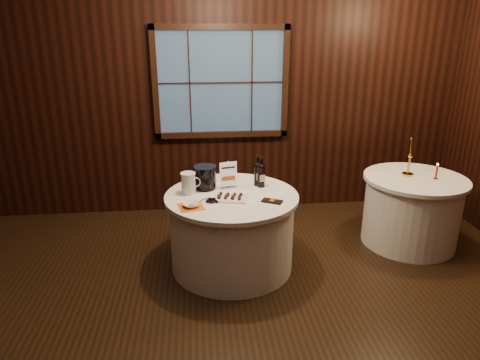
{
  "coord_description": "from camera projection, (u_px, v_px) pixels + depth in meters",
  "views": [
    {
      "loc": [
        -0.31,
        -2.79,
        2.27
      ],
      "look_at": [
        0.07,
        0.9,
        0.95
      ],
      "focal_mm": 32.0,
      "sensor_mm": 36.0,
      "label": 1
    }
  ],
  "objects": [
    {
      "name": "ground",
      "position": [
        243.0,
        330.0,
        3.4
      ],
      "size": [
        6.0,
        6.0,
        0.0
      ],
      "primitive_type": "plane",
      "color": "black",
      "rests_on": "ground"
    },
    {
      "name": "back_wall",
      "position": [
        221.0,
        91.0,
        5.21
      ],
      "size": [
        6.0,
        0.1,
        3.0
      ],
      "color": "black",
      "rests_on": "ground"
    },
    {
      "name": "main_table",
      "position": [
        232.0,
        231.0,
        4.21
      ],
      "size": [
        1.28,
        1.28,
        0.77
      ],
      "color": "white",
      "rests_on": "ground"
    },
    {
      "name": "side_table",
      "position": [
        411.0,
        210.0,
        4.68
      ],
      "size": [
        1.08,
        1.08,
        0.77
      ],
      "color": "white",
      "rests_on": "ground"
    },
    {
      "name": "sign_stand",
      "position": [
        228.0,
        179.0,
        4.21
      ],
      "size": [
        0.17,
        0.12,
        0.28
      ],
      "rotation": [
        0.0,
        0.0,
        0.23
      ],
      "color": "#B1B1B8",
      "rests_on": "main_table"
    },
    {
      "name": "port_bottle_left",
      "position": [
        258.0,
        172.0,
        4.28
      ],
      "size": [
        0.08,
        0.08,
        0.32
      ],
      "rotation": [
        0.0,
        0.0,
        0.24
      ],
      "color": "black",
      "rests_on": "main_table"
    },
    {
      "name": "port_bottle_right",
      "position": [
        261.0,
        174.0,
        4.24
      ],
      "size": [
        0.07,
        0.08,
        0.31
      ],
      "rotation": [
        0.0,
        0.0,
        0.17
      ],
      "color": "black",
      "rests_on": "main_table"
    },
    {
      "name": "ice_bucket",
      "position": [
        205.0,
        177.0,
        4.19
      ],
      "size": [
        0.23,
        0.23,
        0.23
      ],
      "color": "black",
      "rests_on": "main_table"
    },
    {
      "name": "chocolate_plate",
      "position": [
        230.0,
        197.0,
        3.96
      ],
      "size": [
        0.36,
        0.28,
        0.05
      ],
      "rotation": [
        0.0,
        0.0,
        -0.25
      ],
      "color": "white",
      "rests_on": "main_table"
    },
    {
      "name": "chocolate_box",
      "position": [
        272.0,
        201.0,
        3.91
      ],
      "size": [
        0.21,
        0.17,
        0.02
      ],
      "primitive_type": "cube",
      "rotation": [
        0.0,
        0.0,
        -0.5
      ],
      "color": "black",
      "rests_on": "main_table"
    },
    {
      "name": "grape_bunch",
      "position": [
        212.0,
        200.0,
        3.9
      ],
      "size": [
        0.18,
        0.11,
        0.04
      ],
      "rotation": [
        0.0,
        0.0,
        -0.36
      ],
      "color": "black",
      "rests_on": "main_table"
    },
    {
      "name": "glass_pitcher",
      "position": [
        189.0,
        183.0,
        4.08
      ],
      "size": [
        0.19,
        0.15,
        0.21
      ],
      "rotation": [
        0.0,
        0.0,
        0.14
      ],
      "color": "white",
      "rests_on": "main_table"
    },
    {
      "name": "orange_napkin",
      "position": [
        191.0,
        207.0,
        3.8
      ],
      "size": [
        0.25,
        0.25,
        0.0
      ],
      "primitive_type": "cube",
      "rotation": [
        0.0,
        0.0,
        0.21
      ],
      "color": "#DE5B12",
      "rests_on": "main_table"
    },
    {
      "name": "cracker_bowl",
      "position": [
        191.0,
        205.0,
        3.79
      ],
      "size": [
        0.19,
        0.19,
        0.04
      ],
      "primitive_type": "imported",
      "rotation": [
        0.0,
        0.0,
        0.36
      ],
      "color": "white",
      "rests_on": "orange_napkin"
    },
    {
      "name": "brass_candlestick",
      "position": [
        409.0,
        162.0,
        4.57
      ],
      "size": [
        0.12,
        0.12,
        0.43
      ],
      "color": "gold",
      "rests_on": "side_table"
    },
    {
      "name": "red_candle",
      "position": [
        436.0,
        173.0,
        4.47
      ],
      "size": [
        0.05,
        0.05,
        0.18
      ],
      "color": "gold",
      "rests_on": "side_table"
    }
  ]
}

